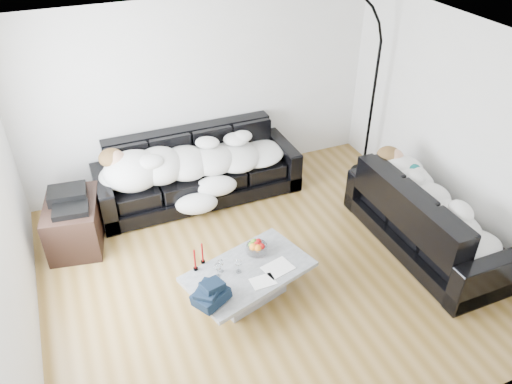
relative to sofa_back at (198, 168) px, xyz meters
name	(u,v)px	position (x,y,z in m)	size (l,w,h in m)	color
ground	(266,269)	(0.26, -1.75, -0.45)	(5.00, 5.00, 0.00)	brown
wall_back	(201,94)	(0.26, 0.50, 0.85)	(5.00, 0.02, 2.60)	silver
wall_left	(4,235)	(-2.24, -1.75, 0.85)	(0.02, 4.50, 2.60)	silver
wall_right	(460,132)	(2.76, -1.75, 0.85)	(0.02, 4.50, 2.60)	silver
ceiling	(269,50)	(0.26, -1.75, 2.15)	(5.00, 5.00, 0.00)	white
sofa_back	(198,168)	(0.00, 0.00, 0.00)	(2.76, 0.95, 0.90)	black
sofa_right	(429,216)	(2.22, -2.11, -0.01)	(2.20, 0.94, 0.89)	black
sleeper_back	(198,157)	(0.00, -0.05, 0.20)	(2.33, 0.81, 0.47)	white
sleeper_right	(432,202)	(2.22, -2.11, 0.20)	(1.88, 0.80, 0.46)	white
teal_cushion	(394,170)	(2.16, -1.43, 0.27)	(0.36, 0.30, 0.20)	#0C5A58
coffee_table	(249,283)	(-0.09, -2.07, -0.26)	(1.32, 0.77, 0.38)	#939699
fruit_bowl	(257,247)	(0.11, -1.84, 0.01)	(0.23, 0.23, 0.14)	white
wine_glass_a	(221,266)	(-0.36, -1.98, 0.01)	(0.07, 0.07, 0.15)	white
wine_glass_b	(218,270)	(-0.42, -2.03, 0.02)	(0.07, 0.07, 0.17)	white
wine_glass_c	(239,266)	(-0.19, -2.06, 0.02)	(0.07, 0.07, 0.17)	white
candle_left	(195,260)	(-0.60, -1.85, 0.07)	(0.05, 0.05, 0.27)	maroon
candle_right	(202,253)	(-0.50, -1.78, 0.06)	(0.05, 0.05, 0.26)	maroon
newspaper_a	(278,268)	(0.21, -2.17, -0.06)	(0.31, 0.24, 0.01)	silver
newspaper_b	(263,281)	(-0.02, -2.29, -0.06)	(0.25, 0.18, 0.01)	silver
navy_jacket	(207,287)	(-0.62, -2.31, 0.10)	(0.35, 0.29, 0.18)	black
shoes	(420,249)	(2.10, -2.22, -0.40)	(0.47, 0.34, 0.11)	#472311
av_cabinet	(75,223)	(-1.71, -0.41, -0.15)	(0.60, 0.88, 0.60)	black
stereo	(68,199)	(-1.71, -0.41, 0.22)	(0.44, 0.34, 0.13)	black
floor_lamp	(373,97)	(2.48, -0.36, 0.78)	(0.89, 0.36, 2.46)	black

